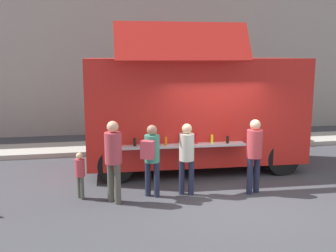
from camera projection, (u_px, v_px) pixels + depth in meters
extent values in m
plane|color=#38383D|center=(232.00, 199.00, 8.66)|extent=(60.00, 60.00, 0.00)
cube|color=#9E998E|center=(56.00, 150.00, 12.83)|extent=(28.00, 1.60, 0.15)
cube|color=gray|center=(84.00, 21.00, 15.98)|extent=(32.00, 2.40, 9.04)
cube|color=red|center=(194.00, 109.00, 10.76)|extent=(5.86, 2.43, 2.76)
cube|color=red|center=(183.00, 41.00, 9.00)|extent=(3.20, 0.70, 0.92)
cube|color=black|center=(180.00, 102.00, 9.58)|extent=(3.03, 0.20, 1.24)
cube|color=#B7B7BC|center=(182.00, 145.00, 9.56)|extent=(3.19, 0.45, 0.05)
cylinder|color=black|center=(135.00, 142.00, 9.38)|extent=(0.07, 0.07, 0.20)
cylinder|color=green|center=(150.00, 141.00, 9.38)|extent=(0.08, 0.08, 0.25)
cylinder|color=orange|center=(166.00, 141.00, 9.47)|extent=(0.06, 0.06, 0.21)
cylinder|color=black|center=(182.00, 140.00, 9.59)|extent=(0.07, 0.07, 0.21)
cylinder|color=red|center=(196.00, 138.00, 9.64)|extent=(0.08, 0.08, 0.26)
cylinder|color=yellow|center=(212.00, 139.00, 9.69)|extent=(0.07, 0.07, 0.21)
cylinder|color=black|center=(228.00, 140.00, 9.67)|extent=(0.07, 0.07, 0.19)
cube|color=black|center=(292.00, 90.00, 11.10)|extent=(0.14, 1.91, 1.22)
cylinder|color=black|center=(255.00, 142.00, 12.25)|extent=(0.90, 0.28, 0.90)
cylinder|color=black|center=(282.00, 158.00, 10.37)|extent=(0.90, 0.28, 0.90)
cylinder|color=black|center=(114.00, 147.00, 11.59)|extent=(0.90, 0.28, 0.90)
cylinder|color=black|center=(116.00, 165.00, 9.70)|extent=(0.90, 0.28, 0.90)
cylinder|color=#2B6136|center=(286.00, 130.00, 13.92)|extent=(0.60, 0.60, 0.99)
cylinder|color=#1F233B|center=(182.00, 177.00, 8.89)|extent=(0.13, 0.13, 0.81)
cylinder|color=#1F233B|center=(191.00, 178.00, 8.84)|extent=(0.13, 0.13, 0.81)
cylinder|color=beige|center=(187.00, 147.00, 8.74)|extent=(0.34, 0.34, 0.61)
sphere|color=#DDB083|center=(187.00, 129.00, 8.66)|extent=(0.23, 0.23, 0.23)
cylinder|color=#1F2439|center=(148.00, 179.00, 8.79)|extent=(0.13, 0.13, 0.80)
cylinder|color=#1F2439|center=(157.00, 180.00, 8.72)|extent=(0.13, 0.13, 0.80)
cylinder|color=#358169|center=(152.00, 149.00, 8.63)|extent=(0.33, 0.33, 0.61)
sphere|color=#9C6C54|center=(152.00, 130.00, 8.55)|extent=(0.23, 0.23, 0.23)
cube|color=#AD3845|center=(148.00, 150.00, 8.38)|extent=(0.33, 0.29, 0.39)
cylinder|color=#4B4840|center=(111.00, 182.00, 8.46)|extent=(0.14, 0.14, 0.88)
cylinder|color=#4B4840|center=(118.00, 184.00, 8.30)|extent=(0.14, 0.14, 0.88)
cylinder|color=#A93943|center=(113.00, 148.00, 8.24)|extent=(0.36, 0.36, 0.67)
sphere|color=#E2A27F|center=(113.00, 127.00, 8.16)|extent=(0.25, 0.25, 0.25)
cylinder|color=#1E223A|center=(250.00, 176.00, 8.90)|extent=(0.13, 0.13, 0.85)
cylinder|color=#1E223A|center=(257.00, 174.00, 9.02)|extent=(0.13, 0.13, 0.85)
cylinder|color=#B8383E|center=(255.00, 144.00, 8.83)|extent=(0.35, 0.35, 0.64)
sphere|color=#E1AD85|center=(255.00, 125.00, 8.75)|extent=(0.24, 0.24, 0.24)
cylinder|color=#4B4B43|center=(79.00, 187.00, 8.68)|extent=(0.08, 0.08, 0.52)
cylinder|color=#4B4B43|center=(82.00, 188.00, 8.58)|extent=(0.08, 0.08, 0.52)
cylinder|color=#B63841|center=(80.00, 168.00, 8.55)|extent=(0.21, 0.21, 0.39)
sphere|color=#D7AF7F|center=(79.00, 156.00, 8.50)|extent=(0.15, 0.15, 0.15)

